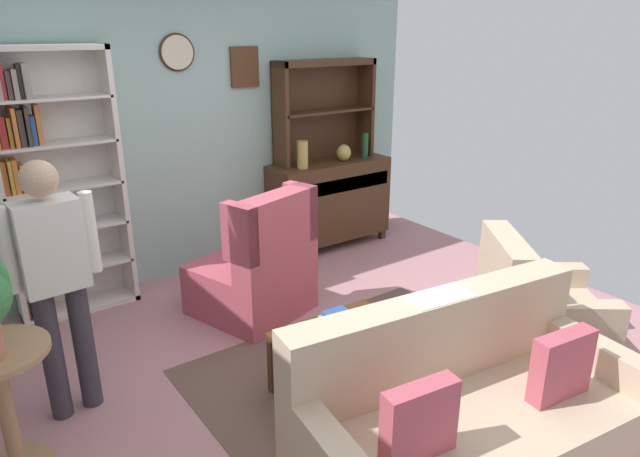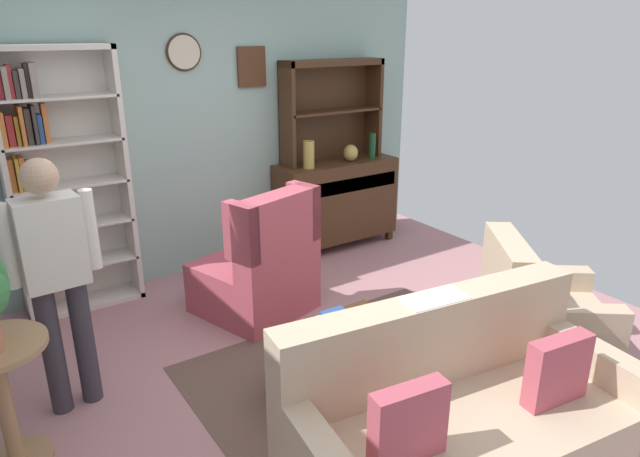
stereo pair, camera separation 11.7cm
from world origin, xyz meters
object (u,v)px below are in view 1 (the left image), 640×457
vase_tall (302,155)px  bottle_wine (365,145)px  bookshelf (51,184)px  wingback_chair (258,270)px  plant_stand (4,399)px  book_stack (337,318)px  couch_floral (465,420)px  coffee_table (340,340)px  vase_round (344,153)px  sideboard (329,200)px  person_reading (55,274)px  armchair_floral (536,316)px  sideboard_hutch (324,97)px

vase_tall → bottle_wine: bearing=-0.7°
bookshelf → bottle_wine: bearing=-3.3°
wingback_chair → plant_stand: (-1.91, -0.77, 0.07)m
vase_tall → book_stack: (-1.03, -1.91, -0.59)m
bottle_wine → couch_floral: bottle_wine is taller
plant_stand → coffee_table: 1.87m
vase_round → sideboard: bearing=152.8°
bottle_wine → couch_floral: bearing=-121.2°
bottle_wine → person_reading: size_ratio=0.17×
vase_round → bottle_wine: 0.27m
bookshelf → armchair_floral: (2.54, -2.64, -0.79)m
vase_tall → wingback_chair: size_ratio=0.25×
vase_round → couch_floral: vase_round is taller
bottle_wine → wingback_chair: bottle_wine is taller
person_reading → book_stack: person_reading is taller
vase_tall → wingback_chair: vase_tall is taller
vase_tall → armchair_floral: 2.61m
vase_round → armchair_floral: bearing=-94.8°
sideboard_hutch → wingback_chair: bearing=-144.0°
bottle_wine → plant_stand: 4.04m
vase_round → person_reading: person_reading is taller
vase_round → couch_floral: 3.39m
sideboard → coffee_table: sideboard is taller
vase_round → person_reading: bearing=-157.8°
vase_tall → bottle_wine: (0.78, -0.01, 0.00)m
couch_floral → person_reading: 2.37m
vase_round → armchair_floral: 2.60m
sideboard → vase_tall: vase_tall is taller
armchair_floral → coffee_table: (-1.39, 0.48, 0.06)m
couch_floral → person_reading: person_reading is taller
bottle_wine → couch_floral: 3.50m
person_reading → couch_floral: bearing=-48.5°
vase_round → couch_floral: bearing=-117.1°
sideboard_hutch → person_reading: (-2.90, -1.41, -0.65)m
sideboard_hutch → coffee_table: 2.90m
vase_tall → person_reading: 2.80m
couch_floral → armchair_floral: size_ratio=1.76×
sideboard → plant_stand: (-3.29, -1.66, -0.06)m
vase_tall → book_stack: size_ratio=1.28×
bookshelf → vase_tall: bookshelf is taller
couch_floral → wingback_chair: size_ratio=1.81×
plant_stand → sideboard: bearing=26.8°
bookshelf → book_stack: bearing=-60.0°
vase_round → bottle_wine: size_ratio=0.64×
sideboard → plant_stand: bearing=-153.2°
sideboard → coffee_table: 2.55m
bookshelf → person_reading: bookshelf is taller
sideboard → bookshelf: bearing=178.1°
plant_stand → bottle_wine: bearing=23.1°
plant_stand → book_stack: size_ratio=3.51×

